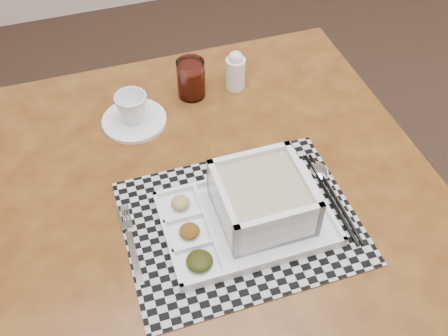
{
  "coord_description": "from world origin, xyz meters",
  "views": [
    {
      "loc": [
        -0.2,
        -0.08,
        1.48
      ],
      "look_at": [
        0.01,
        0.54,
        0.73
      ],
      "focal_mm": 40.0,
      "sensor_mm": 36.0,
      "label": 1
    }
  ],
  "objects": [
    {
      "name": "dining_table",
      "position": [
        -0.0,
        0.57,
        0.61
      ],
      "size": [
        0.92,
        0.92,
        0.68
      ],
      "color": "#4A210D",
      "rests_on": "ground"
    },
    {
      "name": "saucer",
      "position": [
        -0.13,
        0.79,
        0.69
      ],
      "size": [
        0.15,
        0.15,
        0.01
      ],
      "primitive_type": "cylinder",
      "color": "white",
      "rests_on": "dining_table"
    },
    {
      "name": "cup",
      "position": [
        -0.13,
        0.79,
        0.72
      ],
      "size": [
        0.09,
        0.09,
        0.07
      ],
      "primitive_type": "imported",
      "rotation": [
        0.0,
        0.0,
        0.24
      ],
      "color": "white",
      "rests_on": "saucer"
    },
    {
      "name": "spoon",
      "position": [
        0.21,
        0.5,
        0.69
      ],
      "size": [
        0.04,
        0.18,
        0.01
      ],
      "color": "silver",
      "rests_on": "placemat"
    },
    {
      "name": "serving_tray",
      "position": [
        0.04,
        0.44,
        0.72
      ],
      "size": [
        0.32,
        0.22,
        0.1
      ],
      "color": "white",
      "rests_on": "placemat"
    },
    {
      "name": "juice_glass",
      "position": [
        0.03,
        0.85,
        0.72
      ],
      "size": [
        0.07,
        0.07,
        0.1
      ],
      "color": "white",
      "rests_on": "dining_table"
    },
    {
      "name": "creamer_bottle",
      "position": [
        0.14,
        0.84,
        0.73
      ],
      "size": [
        0.05,
        0.05,
        0.1
      ],
      "color": "white",
      "rests_on": "dining_table"
    },
    {
      "name": "chopsticks",
      "position": [
        0.2,
        0.44,
        0.69
      ],
      "size": [
        0.02,
        0.24,
        0.01
      ],
      "color": "black",
      "rests_on": "placemat"
    },
    {
      "name": "placemat",
      "position": [
        0.01,
        0.44,
        0.68
      ],
      "size": [
        0.45,
        0.35,
        0.0
      ],
      "primitive_type": "cube",
      "rotation": [
        0.0,
        0.0,
        -0.01
      ],
      "color": "#B0B0B8",
      "rests_on": "dining_table"
    },
    {
      "name": "fork",
      "position": [
        -0.2,
        0.47,
        0.68
      ],
      "size": [
        0.02,
        0.19,
        0.0
      ],
      "color": "silver",
      "rests_on": "placemat"
    }
  ]
}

